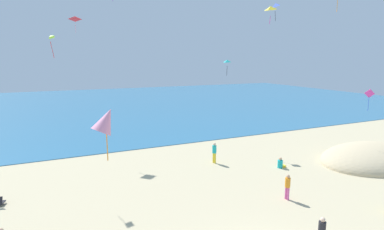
{
  "coord_description": "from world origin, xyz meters",
  "views": [
    {
      "loc": [
        -7.12,
        -7.95,
        8.04
      ],
      "look_at": [
        0.0,
        7.84,
        4.86
      ],
      "focal_mm": 28.2,
      "sensor_mm": 36.0,
      "label": 1
    }
  ],
  "objects": [
    {
      "name": "ground_plane",
      "position": [
        0.0,
        10.0,
        0.0
      ],
      "size": [
        120.0,
        120.0,
        0.0
      ],
      "primitive_type": "plane",
      "color": "#C6B58C"
    },
    {
      "name": "ocean_water",
      "position": [
        0.0,
        48.09,
        0.03
      ],
      "size": [
        120.0,
        60.0,
        0.05
      ],
      "primitive_type": "cube",
      "color": "teal",
      "rests_on": "ground_plane"
    },
    {
      "name": "dune_mound",
      "position": [
        15.68,
        7.16,
        0.0
      ],
      "size": [
        9.37,
        6.56,
        2.79
      ],
      "primitive_type": "ellipsoid",
      "color": "#CAB389",
      "rests_on": "ground_plane"
    },
    {
      "name": "person_0",
      "position": [
        4.69,
        4.75,
        0.88
      ],
      "size": [
        0.32,
        0.32,
        1.53
      ],
      "rotation": [
        0.0,
        0.0,
        3.19
      ],
      "color": "#D8599E",
      "rests_on": "ground_plane"
    },
    {
      "name": "person_3",
      "position": [
        3.84,
        12.08,
        0.95
      ],
      "size": [
        0.39,
        0.39,
        1.65
      ],
      "rotation": [
        0.0,
        0.0,
        0.21
      ],
      "color": "yellow",
      "rests_on": "ground_plane"
    },
    {
      "name": "person_4",
      "position": [
        7.9,
        9.07,
        0.3
      ],
      "size": [
        0.66,
        0.41,
        0.81
      ],
      "rotation": [
        0.0,
        0.0,
        6.23
      ],
      "color": "#19ADB2",
      "rests_on": "ground_plane"
    },
    {
      "name": "kite_yellow",
      "position": [
        6.47,
        9.29,
        11.47
      ],
      "size": [
        0.77,
        0.88,
        1.21
      ],
      "rotation": [
        0.0,
        0.0,
        1.95
      ],
      "color": "yellow"
    },
    {
      "name": "kite_teal",
      "position": [
        6.93,
        15.6,
        7.92
      ],
      "size": [
        0.69,
        0.78,
        1.45
      ],
      "rotation": [
        0.0,
        0.0,
        1.96
      ],
      "color": "#1EADAD"
    },
    {
      "name": "kite_pink",
      "position": [
        -5.81,
        1.37,
        6.21
      ],
      "size": [
        1.07,
        0.88,
        1.77
      ],
      "rotation": [
        0.0,
        0.0,
        1.86
      ],
      "color": "pink"
    },
    {
      "name": "kite_red",
      "position": [
        -5.18,
        21.4,
        11.66
      ],
      "size": [
        0.91,
        0.74,
        1.58
      ],
      "rotation": [
        0.0,
        0.0,
        3.04
      ],
      "color": "red"
    },
    {
      "name": "kite_blue",
      "position": [
        11.43,
        14.9,
        12.9
      ],
      "size": [
        0.68,
        0.86,
        1.65
      ],
      "rotation": [
        0.0,
        0.0,
        4.66
      ],
      "color": "blue"
    },
    {
      "name": "kite_magenta",
      "position": [
        12.31,
        5.7,
        5.71
      ],
      "size": [
        0.43,
        0.52,
        1.51
      ],
      "rotation": [
        0.0,
        0.0,
        5.64
      ],
      "color": "#DB3DA8"
    },
    {
      "name": "kite_lime",
      "position": [
        -7.21,
        13.92,
        9.48
      ],
      "size": [
        0.53,
        0.57,
        1.5
      ],
      "rotation": [
        0.0,
        0.0,
        4.2
      ],
      "color": "#99DB33"
    }
  ]
}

